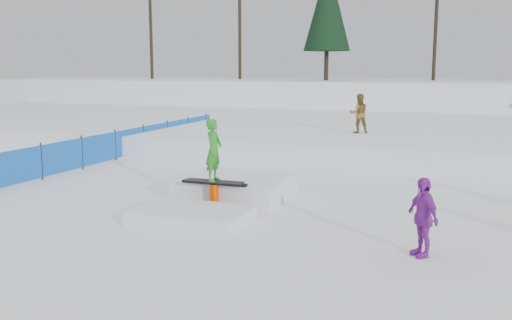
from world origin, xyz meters
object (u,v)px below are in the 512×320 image
(walker_olive, at_px, (359,113))
(spectator_purple, at_px, (423,217))
(jib_rail_feature, at_px, (224,192))
(safety_fence, at_px, (115,145))

(walker_olive, bearing_deg, spectator_purple, 82.40)
(spectator_purple, relative_size, jib_rail_feature, 0.32)
(safety_fence, distance_m, walker_olive, 9.12)
(safety_fence, relative_size, jib_rail_feature, 3.64)
(spectator_purple, distance_m, jib_rail_feature, 5.32)
(walker_olive, height_order, jib_rail_feature, walker_olive)
(safety_fence, relative_size, walker_olive, 10.72)
(safety_fence, xyz_separation_m, spectator_purple, (11.00, -7.12, 0.15))
(safety_fence, bearing_deg, spectator_purple, -32.91)
(walker_olive, distance_m, spectator_purple, 12.15)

